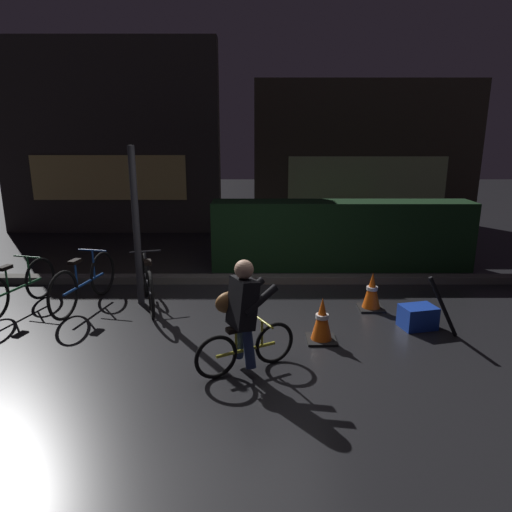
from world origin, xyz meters
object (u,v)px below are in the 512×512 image
at_px(street_post, 137,228).
at_px(traffic_cone_far, 373,292).
at_px(blue_crate, 419,317).
at_px(cyclist, 243,316).
at_px(parked_bike_leftmost, 18,287).
at_px(traffic_cone_near, 323,320).
at_px(closed_umbrella, 444,307).
at_px(parked_bike_center_left, 149,283).
at_px(parked_bike_left_mid, 85,283).

xyz_separation_m(street_post, traffic_cone_far, (3.41, -0.24, -0.90)).
xyz_separation_m(blue_crate, cyclist, (-2.27, -1.12, 0.48)).
height_order(street_post, traffic_cone_far, street_post).
relative_size(parked_bike_leftmost, traffic_cone_near, 2.76).
bearing_deg(traffic_cone_near, street_post, 152.92).
bearing_deg(cyclist, traffic_cone_far, 15.96).
distance_m(blue_crate, cyclist, 2.58).
height_order(traffic_cone_far, blue_crate, traffic_cone_far).
bearing_deg(traffic_cone_near, blue_crate, 16.85).
bearing_deg(blue_crate, parked_bike_leftmost, 173.34).
relative_size(traffic_cone_near, closed_umbrella, 0.66).
bearing_deg(parked_bike_leftmost, closed_umbrella, -84.01).
bearing_deg(parked_bike_leftmost, traffic_cone_near, -89.04).
xyz_separation_m(parked_bike_center_left, closed_umbrella, (3.93, -1.07, 0.04)).
bearing_deg(blue_crate, parked_bike_left_mid, 170.37).
xyz_separation_m(parked_bike_left_mid, parked_bike_center_left, (0.93, 0.04, -0.01)).
distance_m(traffic_cone_near, traffic_cone_far, 1.37).
bearing_deg(street_post, blue_crate, -13.11).
height_order(blue_crate, cyclist, cyclist).
distance_m(street_post, traffic_cone_near, 2.99).
bearing_deg(street_post, traffic_cone_near, -27.08).
relative_size(street_post, cyclist, 1.87).
bearing_deg(parked_bike_left_mid, parked_bike_center_left, -75.88).
relative_size(parked_bike_left_mid, traffic_cone_far, 3.06).
bearing_deg(street_post, cyclist, -51.79).
height_order(parked_bike_left_mid, traffic_cone_near, parked_bike_left_mid).
distance_m(street_post, blue_crate, 4.09).
xyz_separation_m(parked_bike_left_mid, traffic_cone_far, (4.20, -0.13, -0.09)).
height_order(parked_bike_leftmost, cyclist, cyclist).
height_order(blue_crate, closed_umbrella, closed_umbrella).
bearing_deg(parked_bike_leftmost, parked_bike_center_left, -69.80).
xyz_separation_m(parked_bike_center_left, blue_crate, (3.72, -0.82, -0.20)).
height_order(street_post, blue_crate, street_post).
bearing_deg(parked_bike_leftmost, parked_bike_left_mid, -66.60).
bearing_deg(traffic_cone_far, street_post, 176.02).
height_order(parked_bike_leftmost, closed_umbrella, closed_umbrella).
height_order(traffic_cone_far, cyclist, cyclist).
xyz_separation_m(cyclist, closed_umbrella, (2.48, 0.87, -0.24)).
bearing_deg(street_post, parked_bike_left_mid, -172.03).
relative_size(parked_bike_leftmost, closed_umbrella, 1.83).
distance_m(parked_bike_center_left, traffic_cone_far, 3.28).
xyz_separation_m(parked_bike_center_left, cyclist, (1.45, -1.95, 0.28)).
height_order(traffic_cone_far, closed_umbrella, closed_umbrella).
xyz_separation_m(street_post, closed_umbrella, (4.07, -1.15, -0.77)).
bearing_deg(parked_bike_left_mid, traffic_cone_near, -97.67).
xyz_separation_m(street_post, traffic_cone_near, (2.54, -1.30, -0.89)).
height_order(parked_bike_center_left, traffic_cone_far, parked_bike_center_left).
distance_m(street_post, parked_bike_leftmost, 1.92).
bearing_deg(traffic_cone_far, traffic_cone_near, -129.28).
distance_m(blue_crate, closed_umbrella, 0.41).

